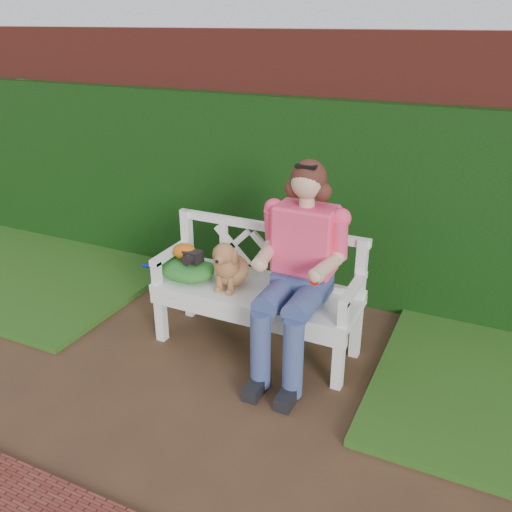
% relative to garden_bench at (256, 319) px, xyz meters
% --- Properties ---
extents(ground, '(60.00, 60.00, 0.00)m').
position_rel_garden_bench_xyz_m(ground, '(-0.19, -0.63, -0.24)').
color(ground, '#41291D').
extents(brick_wall, '(10.00, 0.30, 2.20)m').
position_rel_garden_bench_xyz_m(brick_wall, '(-0.19, 1.27, 0.86)').
color(brick_wall, maroon).
rests_on(brick_wall, ground).
extents(ivy_hedge, '(10.00, 0.18, 1.70)m').
position_rel_garden_bench_xyz_m(ivy_hedge, '(-0.19, 1.05, 0.61)').
color(ivy_hedge, '#173C0F').
rests_on(ivy_hedge, ground).
extents(grass_left, '(2.60, 2.00, 0.05)m').
position_rel_garden_bench_xyz_m(grass_left, '(-2.59, 0.27, -0.21)').
color(grass_left, '#214D1C').
rests_on(grass_left, ground).
extents(garden_bench, '(1.62, 0.70, 0.48)m').
position_rel_garden_bench_xyz_m(garden_bench, '(0.00, 0.00, 0.00)').
color(garden_bench, white).
rests_on(garden_bench, ground).
extents(seated_woman, '(0.88, 1.00, 1.47)m').
position_rel_garden_bench_xyz_m(seated_woman, '(0.35, -0.02, 0.49)').
color(seated_woman, '#E03140').
rests_on(seated_woman, ground).
extents(dog, '(0.27, 0.36, 0.38)m').
position_rel_garden_bench_xyz_m(dog, '(-0.19, -0.02, 0.43)').
color(dog, '#BB6437').
rests_on(dog, garden_bench).
extents(tennis_racket, '(0.62, 0.46, 0.03)m').
position_rel_garden_bench_xyz_m(tennis_racket, '(-0.61, -0.02, 0.25)').
color(tennis_racket, silver).
rests_on(tennis_racket, garden_bench).
extents(green_bag, '(0.50, 0.43, 0.15)m').
position_rel_garden_bench_xyz_m(green_bag, '(-0.55, -0.04, 0.31)').
color(green_bag, green).
rests_on(green_bag, garden_bench).
extents(camera_item, '(0.14, 0.11, 0.09)m').
position_rel_garden_bench_xyz_m(camera_item, '(-0.50, -0.04, 0.43)').
color(camera_item, black).
rests_on(camera_item, green_bag).
extents(baseball_glove, '(0.20, 0.16, 0.12)m').
position_rel_garden_bench_xyz_m(baseball_glove, '(-0.58, -0.02, 0.44)').
color(baseball_glove, '#D35B0F').
rests_on(baseball_glove, green_bag).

